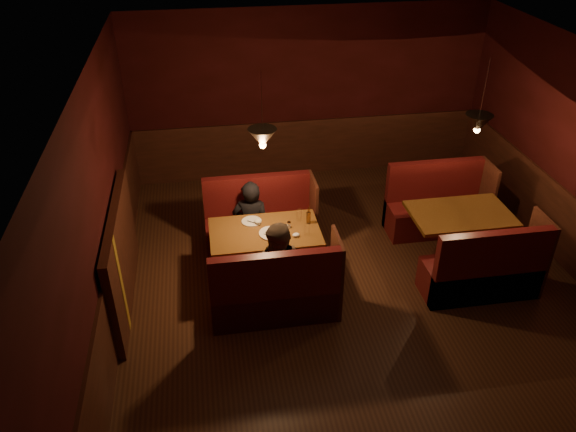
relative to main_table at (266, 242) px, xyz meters
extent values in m
cube|color=#3F2217|center=(1.11, -0.54, -0.59)|extent=(6.00, 7.00, 0.01)
cube|color=black|center=(1.11, -0.54, 2.32)|extent=(6.00, 7.00, 0.01)
cube|color=black|center=(1.11, 2.97, 0.87)|extent=(6.00, 0.01, 2.90)
cube|color=black|center=(-1.89, -0.54, 0.87)|extent=(0.01, 7.00, 2.90)
cube|color=black|center=(1.11, 2.94, -0.08)|extent=(6.00, 0.04, 1.00)
cube|color=black|center=(-1.87, -0.54, -0.08)|extent=(0.04, 7.00, 1.00)
cube|color=black|center=(-1.81, -0.14, 0.07)|extent=(0.10, 2.20, 1.30)
cube|color=gold|center=(-1.75, -0.69, 0.07)|extent=(0.01, 0.12, 1.30)
cylinder|color=#333333|center=(-0.01, 0.00, 1.87)|extent=(0.01, 0.01, 0.80)
cone|color=black|center=(-0.01, 0.00, 1.47)|extent=(0.34, 0.34, 0.22)
sphere|color=#FFBF72|center=(-0.01, 0.00, 1.38)|extent=(0.08, 0.08, 0.08)
cylinder|color=#333333|center=(2.65, 0.01, 1.87)|extent=(0.01, 0.01, 0.80)
cone|color=black|center=(2.65, 0.01, 1.47)|extent=(0.34, 0.34, 0.22)
sphere|color=#FFBF72|center=(2.65, 0.01, 1.38)|extent=(0.08, 0.08, 0.08)
cube|color=#502B0D|center=(-0.01, 0.00, 0.15)|extent=(1.41, 0.86, 0.05)
cylinder|color=black|center=(-0.01, 0.00, -0.23)|extent=(0.14, 0.14, 0.71)
cylinder|color=black|center=(-0.01, 0.00, -0.56)|extent=(0.57, 0.57, 0.04)
cylinder|color=silver|center=(0.04, -0.09, 0.18)|extent=(0.28, 0.28, 0.02)
cube|color=black|center=(0.07, -0.06, 0.21)|extent=(0.09, 0.08, 0.04)
ellipsoid|color=silver|center=(0.02, -0.14, 0.22)|extent=(0.07, 0.07, 0.06)
cube|color=tan|center=(0.15, -0.19, 0.21)|extent=(0.09, 0.08, 0.03)
cylinder|color=silver|center=(0.00, -0.16, 0.20)|extent=(0.09, 0.11, 0.01)
cylinder|color=silver|center=(-0.16, 0.24, 0.18)|extent=(0.26, 0.26, 0.02)
ellipsoid|color=beige|center=(-0.09, 0.17, 0.22)|extent=(0.10, 0.10, 0.05)
cube|color=silver|center=(-0.14, 0.18, 0.19)|extent=(0.17, 0.13, 0.00)
cylinder|color=white|center=(0.30, 0.02, 0.22)|extent=(0.05, 0.05, 0.08)
cylinder|color=white|center=(0.47, 0.19, 0.25)|extent=(0.08, 0.08, 0.15)
cylinder|color=white|center=(0.50, -0.17, 0.25)|extent=(0.08, 0.08, 0.15)
cylinder|color=#47230F|center=(0.57, 0.09, 0.25)|extent=(0.06, 0.06, 0.16)
cylinder|color=#47230F|center=(0.57, 0.09, 0.37)|extent=(0.03, 0.03, 0.07)
ellipsoid|color=white|center=(0.36, -0.19, 0.20)|extent=(0.10, 0.09, 0.04)
cube|color=#4A0C09|center=(-0.01, 0.73, -0.36)|extent=(1.51, 0.56, 0.45)
cube|color=#4A0C09|center=(-0.01, 0.95, -0.05)|extent=(1.51, 0.12, 1.06)
cube|color=black|center=(0.76, 0.73, -0.05)|extent=(0.04, 0.56, 1.06)
cube|color=#4A0C09|center=(-0.01, -0.73, -0.36)|extent=(1.51, 0.56, 0.45)
cube|color=#4A0C09|center=(-0.01, -0.95, -0.05)|extent=(1.51, 0.12, 1.06)
cube|color=black|center=(0.76, -0.73, -0.05)|extent=(0.04, 0.56, 1.06)
cube|color=#502B0D|center=(2.65, 0.01, 0.15)|extent=(1.35, 0.86, 0.05)
cylinder|color=black|center=(2.65, 0.01, -0.23)|extent=(0.14, 0.14, 0.71)
cylinder|color=black|center=(2.65, 0.01, -0.56)|extent=(0.57, 0.57, 0.04)
cube|color=#4A0C09|center=(2.65, 0.74, -0.36)|extent=(1.45, 0.56, 0.46)
cube|color=#4A0C09|center=(2.65, 0.96, -0.05)|extent=(1.45, 0.12, 1.06)
cube|color=black|center=(3.39, 0.74, -0.05)|extent=(0.04, 0.56, 1.06)
cube|color=#4A0C09|center=(2.65, -0.73, -0.36)|extent=(1.45, 0.56, 0.46)
cube|color=#4A0C09|center=(2.65, -0.94, -0.05)|extent=(1.45, 0.12, 1.06)
cube|color=black|center=(3.39, -0.73, -0.05)|extent=(0.04, 0.56, 1.06)
imported|color=black|center=(-0.13, 0.67, 0.15)|extent=(0.60, 0.46, 1.47)
imported|color=#342820|center=(0.11, -0.56, 0.17)|extent=(0.89, 0.79, 1.51)
camera|label=1|loc=(-0.68, -5.96, 4.14)|focal=35.00mm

